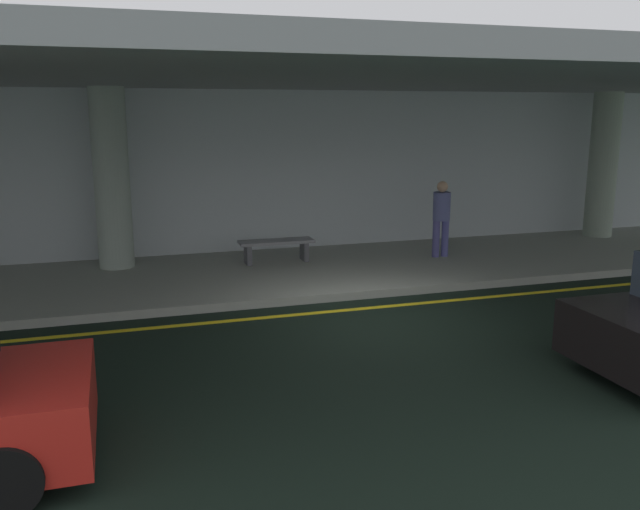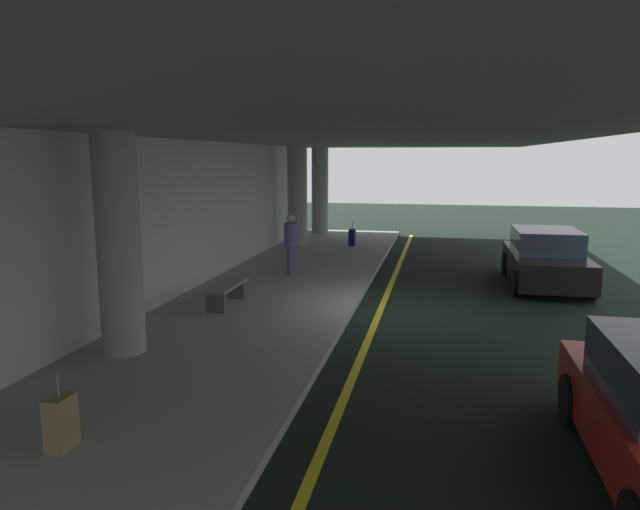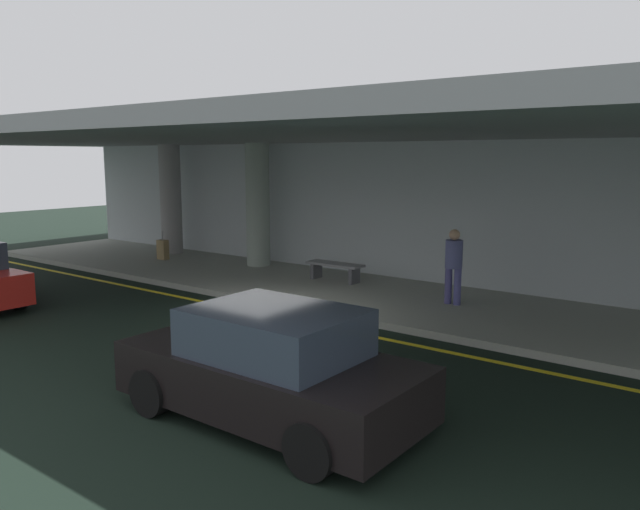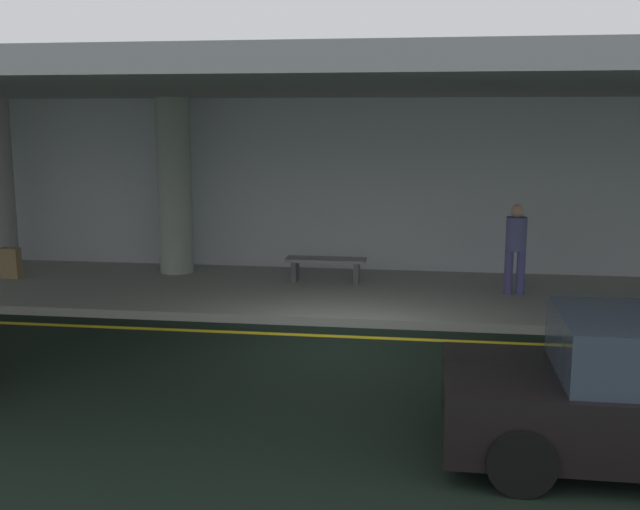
% 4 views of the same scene
% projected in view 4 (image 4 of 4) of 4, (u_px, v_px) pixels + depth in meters
% --- Properties ---
extents(ground_plane, '(60.00, 60.00, 0.00)m').
position_uv_depth(ground_plane, '(340.00, 345.00, 11.66)').
color(ground_plane, black).
extents(sidewalk, '(26.00, 4.20, 0.15)m').
position_uv_depth(sidewalk, '(359.00, 294.00, 14.67)').
color(sidewalk, gray).
rests_on(sidewalk, ground).
extents(lane_stripe_yellow, '(26.00, 0.14, 0.01)m').
position_uv_depth(lane_stripe_yellow, '(343.00, 336.00, 12.11)').
color(lane_stripe_yellow, yellow).
rests_on(lane_stripe_yellow, ground).
extents(support_column_left_mid, '(0.71, 0.71, 3.65)m').
position_uv_depth(support_column_left_mid, '(175.00, 186.00, 16.12)').
color(support_column_left_mid, gray).
rests_on(support_column_left_mid, sidewalk).
extents(ceiling_overhang, '(28.00, 13.20, 0.30)m').
position_uv_depth(ceiling_overhang, '(358.00, 85.00, 13.50)').
color(ceiling_overhang, gray).
rests_on(ceiling_overhang, support_column_far_left).
extents(terminal_back_wall, '(26.00, 0.30, 3.80)m').
position_uv_depth(terminal_back_wall, '(369.00, 188.00, 16.54)').
color(terminal_back_wall, '#B1BABE').
rests_on(terminal_back_wall, ground).
extents(traveler_with_luggage, '(0.38, 0.38, 1.68)m').
position_uv_depth(traveler_with_luggage, '(516.00, 243.00, 14.23)').
color(traveler_with_luggage, '#484580').
rests_on(traveler_with_luggage, sidewalk).
extents(suitcase_upright_primary, '(0.36, 0.22, 0.90)m').
position_uv_depth(suitcase_upright_primary, '(11.00, 263.00, 15.78)').
color(suitcase_upright_primary, olive).
rests_on(suitcase_upright_primary, sidewalk).
extents(bench_metal, '(1.60, 0.50, 0.48)m').
position_uv_depth(bench_metal, '(326.00, 265.00, 15.36)').
color(bench_metal, slate).
rests_on(bench_metal, sidewalk).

